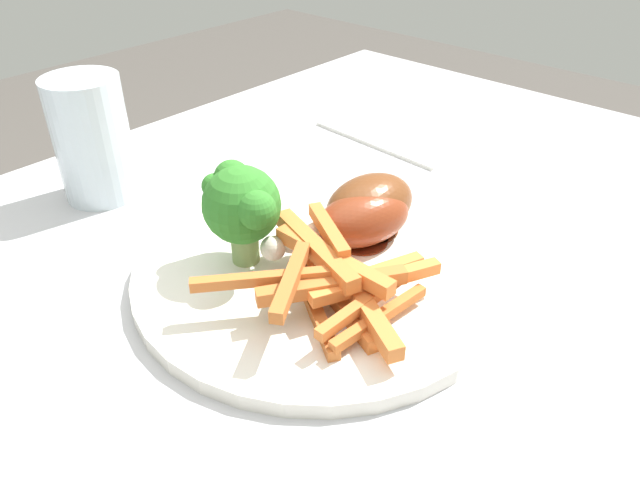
{
  "coord_description": "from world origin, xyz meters",
  "views": [
    {
      "loc": [
        -0.25,
        -0.25,
        1.02
      ],
      "look_at": [
        0.03,
        -0.0,
        0.77
      ],
      "focal_mm": 33.47,
      "sensor_mm": 36.0,
      "label": 1
    }
  ],
  "objects_px": {
    "dinner_plate": "(320,268)",
    "carrot_fries_pile": "(338,281)",
    "chicken_drumstick_near": "(363,206)",
    "water_glass": "(92,139)",
    "broccoli_floret_front": "(241,205)",
    "dining_table": "(296,401)",
    "chicken_drumstick_far": "(358,221)"
  },
  "relations": [
    {
      "from": "chicken_drumstick_far",
      "to": "chicken_drumstick_near",
      "type": "bearing_deg",
      "value": 27.23
    },
    {
      "from": "broccoli_floret_front",
      "to": "carrot_fries_pile",
      "type": "relative_size",
      "value": 0.5
    },
    {
      "from": "dinner_plate",
      "to": "chicken_drumstick_far",
      "type": "relative_size",
      "value": 2.28
    },
    {
      "from": "dinner_plate",
      "to": "chicken_drumstick_near",
      "type": "height_order",
      "value": "chicken_drumstick_near"
    },
    {
      "from": "dinner_plate",
      "to": "water_glass",
      "type": "height_order",
      "value": "water_glass"
    },
    {
      "from": "broccoli_floret_front",
      "to": "dining_table",
      "type": "bearing_deg",
      "value": -82.04
    },
    {
      "from": "dining_table",
      "to": "chicken_drumstick_far",
      "type": "bearing_deg",
      "value": -4.82
    },
    {
      "from": "water_glass",
      "to": "carrot_fries_pile",
      "type": "bearing_deg",
      "value": -86.89
    },
    {
      "from": "carrot_fries_pile",
      "to": "broccoli_floret_front",
      "type": "bearing_deg",
      "value": 95.56
    },
    {
      "from": "dining_table",
      "to": "chicken_drumstick_far",
      "type": "xyz_separation_m",
      "value": [
        0.07,
        -0.01,
        0.15
      ]
    },
    {
      "from": "carrot_fries_pile",
      "to": "chicken_drumstick_near",
      "type": "bearing_deg",
      "value": 28.16
    },
    {
      "from": "carrot_fries_pile",
      "to": "chicken_drumstick_near",
      "type": "height_order",
      "value": "chicken_drumstick_near"
    },
    {
      "from": "water_glass",
      "to": "broccoli_floret_front",
      "type": "bearing_deg",
      "value": -87.98
    },
    {
      "from": "broccoli_floret_front",
      "to": "carrot_fries_pile",
      "type": "height_order",
      "value": "broccoli_floret_front"
    },
    {
      "from": "carrot_fries_pile",
      "to": "chicken_drumstick_far",
      "type": "height_order",
      "value": "chicken_drumstick_far"
    },
    {
      "from": "broccoli_floret_front",
      "to": "chicken_drumstick_near",
      "type": "relative_size",
      "value": 0.59
    },
    {
      "from": "carrot_fries_pile",
      "to": "water_glass",
      "type": "xyz_separation_m",
      "value": [
        -0.02,
        0.28,
        0.03
      ]
    },
    {
      "from": "water_glass",
      "to": "dinner_plate",
      "type": "bearing_deg",
      "value": -79.65
    },
    {
      "from": "dining_table",
      "to": "carrot_fries_pile",
      "type": "distance_m",
      "value": 0.16
    },
    {
      "from": "chicken_drumstick_near",
      "to": "water_glass",
      "type": "height_order",
      "value": "water_glass"
    },
    {
      "from": "broccoli_floret_front",
      "to": "water_glass",
      "type": "distance_m",
      "value": 0.19
    },
    {
      "from": "dinner_plate",
      "to": "broccoli_floret_front",
      "type": "distance_m",
      "value": 0.08
    },
    {
      "from": "dining_table",
      "to": "water_glass",
      "type": "relative_size",
      "value": 9.3
    },
    {
      "from": "broccoli_floret_front",
      "to": "dinner_plate",
      "type": "bearing_deg",
      "value": -50.46
    },
    {
      "from": "dining_table",
      "to": "dinner_plate",
      "type": "xyz_separation_m",
      "value": [
        0.03,
        -0.0,
        0.13
      ]
    },
    {
      "from": "broccoli_floret_front",
      "to": "chicken_drumstick_far",
      "type": "xyz_separation_m",
      "value": [
        0.08,
        -0.05,
        -0.03
      ]
    },
    {
      "from": "dining_table",
      "to": "water_glass",
      "type": "distance_m",
      "value": 0.3
    },
    {
      "from": "dinner_plate",
      "to": "carrot_fries_pile",
      "type": "distance_m",
      "value": 0.06
    },
    {
      "from": "dining_table",
      "to": "dinner_plate",
      "type": "bearing_deg",
      "value": -1.26
    },
    {
      "from": "dinner_plate",
      "to": "carrot_fries_pile",
      "type": "xyz_separation_m",
      "value": [
        -0.03,
        -0.04,
        0.02
      ]
    },
    {
      "from": "dinner_plate",
      "to": "broccoli_floret_front",
      "type": "relative_size",
      "value": 3.63
    },
    {
      "from": "dining_table",
      "to": "chicken_drumstick_far",
      "type": "distance_m",
      "value": 0.17
    }
  ]
}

